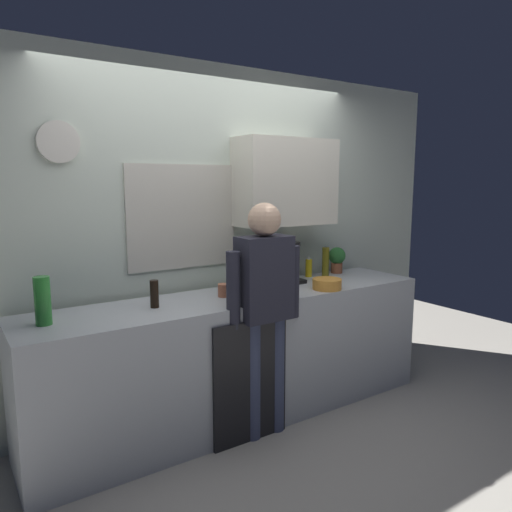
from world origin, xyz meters
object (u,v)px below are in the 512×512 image
(bottle_clear_soda, at_px, (43,301))
(bottle_dark_sauce, at_px, (154,294))
(bottle_amber_beer, at_px, (261,274))
(bottle_olive_oil, at_px, (326,262))
(person_at_sink, at_px, (264,301))
(cup_terracotta_mug, at_px, (224,290))
(coffee_maker, at_px, (288,264))
(bottle_green_wine, at_px, (239,272))
(potted_plant, at_px, (337,258))
(dish_soap, at_px, (309,268))
(mixing_bowl, at_px, (327,284))

(bottle_clear_soda, height_order, bottle_dark_sauce, bottle_clear_soda)
(bottle_amber_beer, bearing_deg, bottle_olive_oil, 8.34)
(bottle_olive_oil, xyz_separation_m, person_at_sink, (-0.97, -0.48, -0.10))
(cup_terracotta_mug, bearing_deg, bottle_clear_soda, -179.38)
(person_at_sink, bearing_deg, cup_terracotta_mug, 106.09)
(coffee_maker, bearing_deg, bottle_olive_oil, 2.19)
(coffee_maker, distance_m, cup_terracotta_mug, 0.70)
(cup_terracotta_mug, height_order, person_at_sink, person_at_sink)
(bottle_dark_sauce, distance_m, bottle_green_wine, 0.69)
(bottle_green_wine, height_order, potted_plant, bottle_green_wine)
(coffee_maker, xyz_separation_m, bottle_dark_sauce, (-1.19, -0.15, -0.06))
(bottle_dark_sauce, distance_m, bottle_olive_oil, 1.62)
(bottle_dark_sauce, relative_size, cup_terracotta_mug, 1.96)
(bottle_dark_sauce, xyz_separation_m, potted_plant, (1.79, 0.22, 0.04))
(bottle_dark_sauce, distance_m, dish_soap, 1.50)
(coffee_maker, distance_m, bottle_olive_oil, 0.42)
(bottle_clear_soda, distance_m, potted_plant, 2.47)
(cup_terracotta_mug, bearing_deg, bottle_amber_beer, 7.74)
(bottle_green_wine, height_order, dish_soap, bottle_green_wine)
(bottle_olive_oil, xyz_separation_m, mixing_bowl, (-0.33, -0.38, -0.08))
(coffee_maker, relative_size, bottle_olive_oil, 1.32)
(bottle_olive_oil, relative_size, cup_terracotta_mug, 2.72)
(bottle_green_wine, distance_m, mixing_bowl, 0.68)
(coffee_maker, height_order, bottle_green_wine, coffee_maker)
(mixing_bowl, bearing_deg, cup_terracotta_mug, 163.62)
(bottle_clear_soda, distance_m, mixing_bowl, 1.97)
(bottle_green_wine, xyz_separation_m, mixing_bowl, (0.60, -0.29, -0.11))
(bottle_clear_soda, xyz_separation_m, mixing_bowl, (1.95, -0.21, -0.10))
(bottle_green_wine, bearing_deg, bottle_dark_sauce, -174.15)
(coffee_maker, distance_m, bottle_amber_beer, 0.34)
(coffee_maker, relative_size, cup_terracotta_mug, 3.59)
(bottle_amber_beer, distance_m, person_at_sink, 0.44)
(bottle_olive_oil, distance_m, cup_terracotta_mug, 1.11)
(bottle_green_wine, xyz_separation_m, cup_terracotta_mug, (-0.17, -0.06, -0.10))
(bottle_olive_oil, bearing_deg, bottle_amber_beer, -171.66)
(potted_plant, bearing_deg, cup_terracotta_mug, -170.60)
(bottle_clear_soda, height_order, bottle_green_wine, bottle_green_wine)
(bottle_amber_beer, distance_m, bottle_olive_oil, 0.76)
(coffee_maker, xyz_separation_m, bottle_clear_soda, (-1.86, -0.15, -0.01))
(potted_plant, bearing_deg, person_at_sink, -155.19)
(coffee_maker, xyz_separation_m, mixing_bowl, (0.10, -0.37, -0.11))
(bottle_amber_beer, bearing_deg, bottle_green_wine, 175.23)
(coffee_maker, bearing_deg, bottle_green_wine, -171.29)
(cup_terracotta_mug, bearing_deg, coffee_maker, 11.79)
(person_at_sink, bearing_deg, mixing_bowl, 2.43)
(bottle_clear_soda, bearing_deg, person_at_sink, -13.15)
(bottle_olive_oil, xyz_separation_m, dish_soap, (-0.13, 0.06, -0.05))
(bottle_clear_soda, xyz_separation_m, bottle_green_wine, (1.35, 0.08, 0.01))
(bottle_clear_soda, bearing_deg, mixing_bowl, -6.23)
(bottle_dark_sauce, relative_size, bottle_olive_oil, 0.72)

